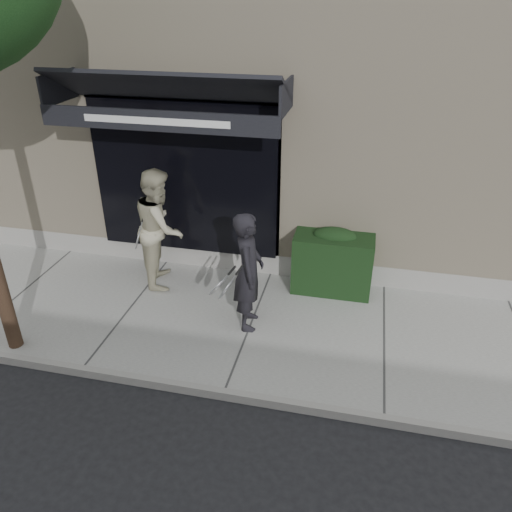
# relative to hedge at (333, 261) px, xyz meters

# --- Properties ---
(ground) EXTENTS (80.00, 80.00, 0.00)m
(ground) POSITION_rel_hedge_xyz_m (-1.10, -1.25, -0.66)
(ground) COLOR black
(ground) RESTS_ON ground
(sidewalk) EXTENTS (20.00, 3.00, 0.12)m
(sidewalk) POSITION_rel_hedge_xyz_m (-1.10, -1.25, -0.60)
(sidewalk) COLOR gray
(sidewalk) RESTS_ON ground
(curb) EXTENTS (20.00, 0.10, 0.14)m
(curb) POSITION_rel_hedge_xyz_m (-1.10, -2.80, -0.59)
(curb) COLOR gray
(curb) RESTS_ON ground
(building_facade) EXTENTS (14.30, 8.04, 5.64)m
(building_facade) POSITION_rel_hedge_xyz_m (-1.11, 3.71, 2.08)
(building_facade) COLOR beige
(building_facade) RESTS_ON ground
(hedge) EXTENTS (1.30, 0.70, 1.14)m
(hedge) POSITION_rel_hedge_xyz_m (0.00, 0.00, 0.00)
(hedge) COLOR black
(hedge) RESTS_ON sidewalk
(pedestrian_front) EXTENTS (0.79, 0.87, 1.84)m
(pedestrian_front) POSITION_rel_hedge_xyz_m (-1.14, -1.31, 0.38)
(pedestrian_front) COLOR black
(pedestrian_front) RESTS_ON sidewalk
(pedestrian_back) EXTENTS (1.02, 1.17, 2.03)m
(pedestrian_back) POSITION_rel_hedge_xyz_m (-2.88, -0.35, 0.48)
(pedestrian_back) COLOR #BCB596
(pedestrian_back) RESTS_ON sidewalk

